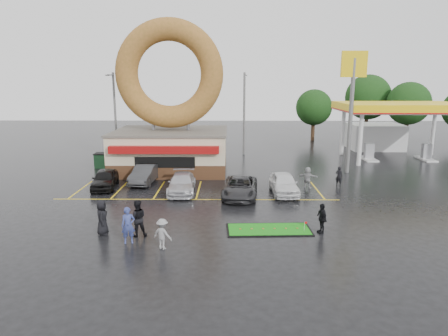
{
  "coord_description": "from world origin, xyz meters",
  "views": [
    {
      "loc": [
        2.23,
        -23.29,
        8.09
      ],
      "look_at": [
        1.95,
        3.65,
        2.2
      ],
      "focal_mm": 32.0,
      "sensor_mm": 36.0,
      "label": 1
    }
  ],
  "objects_px": {
    "shell_sign": "(352,89)",
    "person_cameraman": "(322,218)",
    "car_grey": "(240,187)",
    "car_white": "(284,184)",
    "putting_green": "(269,229)",
    "gas_station": "(389,122)",
    "car_dgrey": "(145,174)",
    "donut_shop": "(171,122)",
    "streetlight_left": "(115,112)",
    "streetlight_mid": "(244,112)",
    "streetlight_right": "(351,111)",
    "person_blue": "(128,225)",
    "dumpster": "(105,161)",
    "car_silver": "(182,183)",
    "car_black": "(105,179)"
  },
  "relations": [
    {
      "from": "car_grey",
      "to": "person_blue",
      "type": "distance_m",
      "value": 10.24
    },
    {
      "from": "gas_station",
      "to": "streetlight_left",
      "type": "distance_m",
      "value": 30.04
    },
    {
      "from": "shell_sign",
      "to": "car_dgrey",
      "type": "xyz_separation_m",
      "value": [
        -17.47,
        -4.0,
        -6.64
      ]
    },
    {
      "from": "shell_sign",
      "to": "person_cameraman",
      "type": "bearing_deg",
      "value": -111.1
    },
    {
      "from": "gas_station",
      "to": "car_dgrey",
      "type": "bearing_deg",
      "value": -152.14
    },
    {
      "from": "car_grey",
      "to": "streetlight_left",
      "type": "bearing_deg",
      "value": 135.28
    },
    {
      "from": "donut_shop",
      "to": "car_white",
      "type": "xyz_separation_m",
      "value": [
        9.31,
        -8.04,
        -3.7
      ]
    },
    {
      "from": "shell_sign",
      "to": "streetlight_right",
      "type": "height_order",
      "value": "shell_sign"
    },
    {
      "from": "streetlight_mid",
      "to": "person_cameraman",
      "type": "relative_size",
      "value": 5.42
    },
    {
      "from": "streetlight_mid",
      "to": "putting_green",
      "type": "xyz_separation_m",
      "value": [
        0.5,
        -23.31,
        -4.74
      ]
    },
    {
      "from": "car_silver",
      "to": "car_grey",
      "type": "bearing_deg",
      "value": -16.54
    },
    {
      "from": "gas_station",
      "to": "streetlight_right",
      "type": "height_order",
      "value": "streetlight_right"
    },
    {
      "from": "shell_sign",
      "to": "dumpster",
      "type": "bearing_deg",
      "value": 175.07
    },
    {
      "from": "car_black",
      "to": "person_cameraman",
      "type": "height_order",
      "value": "person_cameraman"
    },
    {
      "from": "streetlight_left",
      "to": "dumpster",
      "type": "height_order",
      "value": "streetlight_left"
    },
    {
      "from": "donut_shop",
      "to": "shell_sign",
      "type": "bearing_deg",
      "value": -3.47
    },
    {
      "from": "gas_station",
      "to": "donut_shop",
      "type": "bearing_deg",
      "value": -160.89
    },
    {
      "from": "gas_station",
      "to": "car_black",
      "type": "xyz_separation_m",
      "value": [
        -27.23,
        -14.56,
        -2.97
      ]
    },
    {
      "from": "putting_green",
      "to": "car_dgrey",
      "type": "bearing_deg",
      "value": 130.81
    },
    {
      "from": "car_grey",
      "to": "car_white",
      "type": "relative_size",
      "value": 1.12
    },
    {
      "from": "streetlight_left",
      "to": "gas_station",
      "type": "bearing_deg",
      "value": 1.95
    },
    {
      "from": "streetlight_right",
      "to": "car_white",
      "type": "height_order",
      "value": "streetlight_right"
    },
    {
      "from": "streetlight_left",
      "to": "person_blue",
      "type": "xyz_separation_m",
      "value": [
        7.18,
        -24.16,
        -3.84
      ]
    },
    {
      "from": "car_white",
      "to": "putting_green",
      "type": "distance_m",
      "value": 7.58
    },
    {
      "from": "car_grey",
      "to": "putting_green",
      "type": "xyz_separation_m",
      "value": [
        1.41,
        -6.51,
        -0.66
      ]
    },
    {
      "from": "car_dgrey",
      "to": "dumpster",
      "type": "distance_m",
      "value": 7.79
    },
    {
      "from": "donut_shop",
      "to": "shell_sign",
      "type": "height_order",
      "value": "donut_shop"
    },
    {
      "from": "person_blue",
      "to": "dumpster",
      "type": "distance_m",
      "value": 19.38
    },
    {
      "from": "shell_sign",
      "to": "putting_green",
      "type": "xyz_separation_m",
      "value": [
        -8.5,
        -14.4,
        -7.34
      ]
    },
    {
      "from": "shell_sign",
      "to": "person_blue",
      "type": "bearing_deg",
      "value": -134.24
    },
    {
      "from": "car_dgrey",
      "to": "car_grey",
      "type": "height_order",
      "value": "car_dgrey"
    },
    {
      "from": "dumpster",
      "to": "car_white",
      "type": "bearing_deg",
      "value": -30.9
    },
    {
      "from": "donut_shop",
      "to": "person_blue",
      "type": "height_order",
      "value": "donut_shop"
    },
    {
      "from": "gas_station",
      "to": "putting_green",
      "type": "relative_size",
      "value": 2.88
    },
    {
      "from": "car_dgrey",
      "to": "person_cameraman",
      "type": "distance_m",
      "value": 15.95
    },
    {
      "from": "car_silver",
      "to": "putting_green",
      "type": "xyz_separation_m",
      "value": [
        5.68,
        -7.62,
        -0.65
      ]
    },
    {
      "from": "donut_shop",
      "to": "person_cameraman",
      "type": "relative_size",
      "value": 8.13
    },
    {
      "from": "donut_shop",
      "to": "car_dgrey",
      "type": "bearing_deg",
      "value": -106.52
    },
    {
      "from": "car_white",
      "to": "person_cameraman",
      "type": "relative_size",
      "value": 2.72
    },
    {
      "from": "streetlight_right",
      "to": "car_white",
      "type": "bearing_deg",
      "value": -119.7
    },
    {
      "from": "streetlight_left",
      "to": "person_blue",
      "type": "height_order",
      "value": "streetlight_left"
    },
    {
      "from": "person_blue",
      "to": "dumpster",
      "type": "relative_size",
      "value": 1.05
    },
    {
      "from": "gas_station",
      "to": "streetlight_mid",
      "type": "relative_size",
      "value": 1.52
    },
    {
      "from": "streetlight_mid",
      "to": "shell_sign",
      "type": "bearing_deg",
      "value": -44.73
    },
    {
      "from": "gas_station",
      "to": "car_silver",
      "type": "distance_m",
      "value": 26.55
    },
    {
      "from": "streetlight_right",
      "to": "car_white",
      "type": "distance_m",
      "value": 19.96
    },
    {
      "from": "donut_shop",
      "to": "car_silver",
      "type": "xyz_separation_m",
      "value": [
        1.82,
        -7.75,
        -3.78
      ]
    },
    {
      "from": "person_blue",
      "to": "person_cameraman",
      "type": "distance_m",
      "value": 10.24
    },
    {
      "from": "donut_shop",
      "to": "gas_station",
      "type": "bearing_deg",
      "value": 19.11
    },
    {
      "from": "streetlight_right",
      "to": "putting_green",
      "type": "distance_m",
      "value": 27.31
    }
  ]
}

